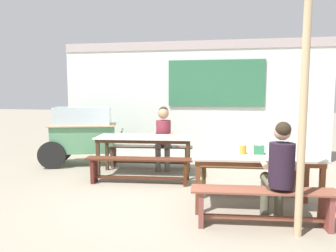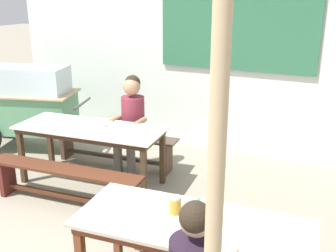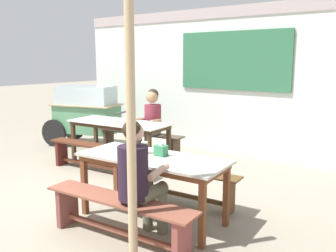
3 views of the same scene
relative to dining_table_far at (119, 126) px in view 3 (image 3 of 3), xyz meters
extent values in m
plane|color=gray|center=(0.68, -1.20, -0.66)|extent=(40.00, 40.00, 0.00)
cube|color=silver|center=(0.68, 1.79, 0.61)|extent=(6.24, 0.12, 2.53)
cube|color=#306D4A|center=(1.25, 1.70, 1.10)|extent=(2.19, 0.03, 1.06)
cube|color=#B3A3A2|center=(0.68, 1.81, 1.97)|extent=(6.24, 0.20, 0.20)
cube|color=silver|center=(0.00, 0.00, 0.06)|extent=(1.85, 0.85, 0.02)
cube|color=#42301E|center=(0.00, 0.00, 0.02)|extent=(1.76, 0.78, 0.06)
cube|color=#42301E|center=(0.79, 0.36, -0.33)|extent=(0.07, 0.07, 0.65)
cube|color=#42301E|center=(0.84, -0.21, -0.33)|extent=(0.07, 0.07, 0.65)
cube|color=#42301E|center=(-0.84, 0.21, -0.33)|extent=(0.07, 0.07, 0.65)
cube|color=#42301E|center=(-0.79, -0.36, -0.33)|extent=(0.07, 0.07, 0.65)
cube|color=#B7B4A4|center=(1.90, -1.42, 0.06)|extent=(1.74, 0.83, 0.03)
cube|color=brown|center=(1.90, -1.42, 0.02)|extent=(1.65, 0.76, 0.06)
cube|color=brown|center=(2.63, -1.08, -0.34)|extent=(0.06, 0.06, 0.65)
cube|color=brown|center=(2.68, -1.64, -0.34)|extent=(0.06, 0.06, 0.65)
cube|color=brown|center=(1.11, -1.20, -0.34)|extent=(0.06, 0.06, 0.65)
cube|color=brown|center=(1.16, -1.77, -0.34)|extent=(0.06, 0.06, 0.65)
cube|color=#4B3B30|center=(-0.05, 0.59, -0.22)|extent=(1.79, 0.44, 0.02)
cube|color=#4D3729|center=(0.71, 0.66, -0.45)|extent=(0.08, 0.25, 0.43)
cube|color=#4C362B|center=(-0.82, 0.52, -0.45)|extent=(0.08, 0.25, 0.43)
cube|color=#4B3B30|center=(-0.05, 0.59, -0.55)|extent=(1.49, 0.17, 0.04)
cube|color=#4D2717|center=(0.05, -0.59, -0.23)|extent=(1.84, 0.42, 0.03)
cube|color=#4E2711|center=(0.84, -0.52, -0.45)|extent=(0.08, 0.23, 0.42)
cube|color=#54201C|center=(-0.74, -0.66, -0.45)|extent=(0.08, 0.23, 0.42)
cube|color=#4D2717|center=(0.05, -0.59, -0.55)|extent=(1.55, 0.18, 0.04)
cube|color=brown|center=(1.85, -0.83, -0.22)|extent=(1.60, 0.38, 0.02)
cube|color=brown|center=(2.52, -0.78, -0.45)|extent=(0.08, 0.21, 0.43)
cube|color=brown|center=(1.17, -0.89, -0.45)|extent=(0.08, 0.21, 0.43)
cube|color=brown|center=(1.85, -0.83, -0.55)|extent=(1.31, 0.15, 0.04)
cube|color=brown|center=(1.95, -2.02, -0.22)|extent=(1.70, 0.45, 0.02)
cube|color=brown|center=(2.67, -1.96, -0.45)|extent=(0.08, 0.27, 0.43)
cube|color=brown|center=(1.23, -2.08, -0.45)|extent=(0.08, 0.27, 0.43)
cube|color=brown|center=(1.95, -2.02, -0.55)|extent=(1.40, 0.16, 0.04)
cube|color=#589569|center=(-1.51, 0.59, -0.09)|extent=(1.41, 0.96, 0.57)
cube|color=silver|center=(-1.51, 0.59, 0.39)|extent=(1.27, 0.87, 0.40)
cube|color=tan|center=(-1.51, 0.59, 0.20)|extent=(1.51, 1.06, 0.02)
cylinder|color=black|center=(-2.17, 0.75, -0.38)|extent=(0.55, 0.21, 0.56)
cylinder|color=black|center=(-1.98, 0.09, -0.38)|extent=(0.55, 0.21, 0.56)
cylinder|color=#333333|center=(-0.95, 0.75, -0.52)|extent=(0.05, 0.05, 0.28)
cylinder|color=#3F3F3F|center=(-0.72, 0.82, 0.08)|extent=(0.21, 0.61, 0.04)
cylinder|color=#656750|center=(2.18, -1.62, -0.44)|extent=(0.11, 0.11, 0.45)
cylinder|color=#656750|center=(2.01, -1.64, -0.44)|extent=(0.11, 0.11, 0.45)
cylinder|color=#656750|center=(2.20, -1.81, -0.16)|extent=(0.17, 0.42, 0.13)
cylinder|color=#656750|center=(2.03, -1.83, -0.16)|extent=(0.17, 0.42, 0.13)
cylinder|color=#261929|center=(2.13, -2.00, 0.08)|extent=(0.29, 0.29, 0.51)
sphere|color=tan|center=(2.13, -1.98, 0.46)|extent=(0.19, 0.19, 0.19)
sphere|color=#2D2319|center=(2.14, -2.01, 0.50)|extent=(0.18, 0.18, 0.18)
cylinder|color=tan|center=(2.28, -1.80, 0.07)|extent=(0.10, 0.31, 0.11)
cylinder|color=tan|center=(1.95, -1.84, 0.07)|extent=(0.10, 0.31, 0.11)
cylinder|color=#675F59|center=(0.20, 0.28, -0.44)|extent=(0.11, 0.11, 0.45)
cylinder|color=#675F59|center=(0.37, 0.30, -0.44)|extent=(0.11, 0.11, 0.45)
cylinder|color=#675F59|center=(0.17, 0.44, -0.16)|extent=(0.18, 0.38, 0.13)
cylinder|color=#675F59|center=(0.35, 0.47, -0.16)|extent=(0.18, 0.38, 0.13)
cylinder|color=maroon|center=(0.24, 0.62, 0.08)|extent=(0.30, 0.30, 0.50)
sphere|color=#A77C5B|center=(0.24, 0.60, 0.47)|extent=(0.22, 0.22, 0.22)
sphere|color=#2D2319|center=(0.24, 0.63, 0.51)|extent=(0.20, 0.20, 0.20)
cylinder|color=#A77C5B|center=(0.10, 0.41, 0.06)|extent=(0.11, 0.31, 0.10)
cylinder|color=#A77C5B|center=(0.43, 0.46, 0.06)|extent=(0.11, 0.31, 0.10)
cube|color=#348255|center=(1.95, -1.33, 0.13)|extent=(0.13, 0.10, 0.12)
cube|color=white|center=(1.95, -1.33, 0.20)|extent=(0.05, 0.03, 0.02)
cylinder|color=gold|center=(1.73, -1.37, 0.13)|extent=(0.09, 0.09, 0.12)
cylinder|color=white|center=(1.73, -1.37, 0.20)|extent=(0.08, 0.08, 0.02)
cylinder|color=silver|center=(0.12, 0.06, 0.10)|extent=(0.13, 0.13, 0.05)
cylinder|color=tan|center=(2.30, -2.19, 0.61)|extent=(0.08, 0.08, 2.54)
camera|label=1|loc=(1.50, -5.76, 0.93)|focal=34.17mm
camera|label=2|loc=(2.80, -3.76, 1.63)|focal=43.44mm
camera|label=3|loc=(4.37, -4.44, 1.13)|focal=39.25mm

